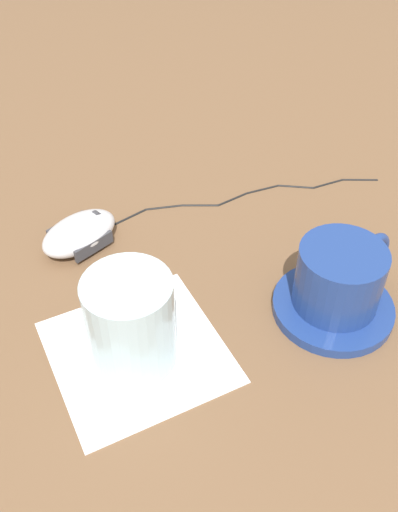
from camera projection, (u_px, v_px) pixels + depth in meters
name	position (u px, v px, depth m)	size (l,w,h in m)	color
ground_plane	(198.00, 312.00, 0.60)	(3.00, 3.00, 0.00)	brown
saucer	(333.00, 307.00, 0.60)	(0.13, 0.13, 0.01)	navy
coffee_cup	(341.00, 276.00, 0.58)	(0.12, 0.09, 0.07)	navy
computer_mouse	(79.00, 233.00, 0.67)	(0.11, 0.10, 0.04)	silver
mouse_cable	(249.00, 195.00, 0.75)	(0.36, 0.03, 0.00)	black
napkin_under_glass	(138.00, 351.00, 0.56)	(0.16, 0.16, 0.00)	white
drinking_glass	(131.00, 322.00, 0.52)	(0.08, 0.08, 0.10)	silver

